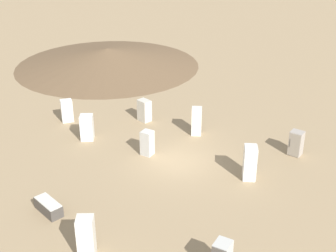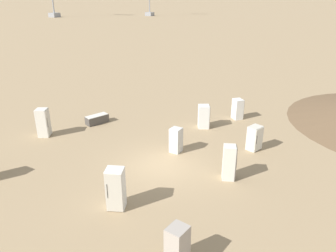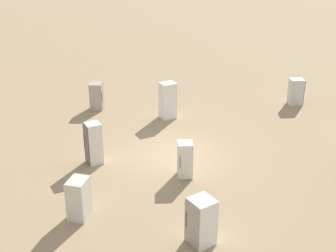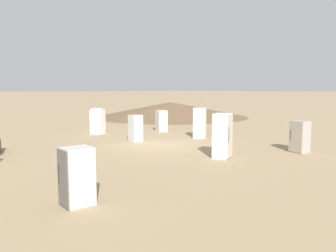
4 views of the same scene
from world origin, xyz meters
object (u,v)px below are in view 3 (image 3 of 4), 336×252
at_px(discarded_fridge_5, 93,143).
at_px(discarded_fridge_7, 185,160).
at_px(discarded_fridge_0, 79,198).
at_px(discarded_fridge_9, 97,96).
at_px(discarded_fridge_4, 296,92).
at_px(discarded_fridge_3, 168,100).
at_px(discarded_fridge_8, 201,222).

bearing_deg(discarded_fridge_5, discarded_fridge_7, -133.58).
bearing_deg(discarded_fridge_0, discarded_fridge_9, 19.05).
xyz_separation_m(discarded_fridge_4, discarded_fridge_7, (6.82, 7.44, 0.00)).
bearing_deg(discarded_fridge_4, discarded_fridge_3, -78.11).
height_order(discarded_fridge_3, discarded_fridge_5, discarded_fridge_3).
distance_m(discarded_fridge_0, discarded_fridge_9, 9.99).
bearing_deg(discarded_fridge_8, discarded_fridge_0, 37.40).
relative_size(discarded_fridge_5, discarded_fridge_8, 1.13).
xyz_separation_m(discarded_fridge_0, discarded_fridge_9, (0.16, -9.99, -0.00)).
height_order(discarded_fridge_3, discarded_fridge_8, discarded_fridge_3).
bearing_deg(discarded_fridge_7, discarded_fridge_9, -59.61).
distance_m(discarded_fridge_3, discarded_fridge_5, 5.76).
distance_m(discarded_fridge_0, discarded_fridge_4, 14.63).
height_order(discarded_fridge_5, discarded_fridge_9, discarded_fridge_5).
height_order(discarded_fridge_0, discarded_fridge_3, discarded_fridge_3).
xyz_separation_m(discarded_fridge_4, discarded_fridge_5, (10.52, 6.09, 0.17)).
distance_m(discarded_fridge_8, discarded_fridge_9, 12.37).
bearing_deg(discarded_fridge_3, discarded_fridge_0, -136.24).
relative_size(discarded_fridge_0, discarded_fridge_4, 1.00).
xyz_separation_m(discarded_fridge_0, discarded_fridge_4, (-10.70, -9.98, 0.00)).
height_order(discarded_fridge_0, discarded_fridge_5, discarded_fridge_5).
bearing_deg(discarded_fridge_3, discarded_fridge_4, -12.37).
relative_size(discarded_fridge_7, discarded_fridge_8, 0.93).
height_order(discarded_fridge_0, discarded_fridge_4, discarded_fridge_4).
xyz_separation_m(discarded_fridge_7, discarded_fridge_8, (-0.10, 4.20, 0.06)).
relative_size(discarded_fridge_3, discarded_fridge_5, 1.05).
bearing_deg(discarded_fridge_0, discarded_fridge_8, -94.55).
relative_size(discarded_fridge_5, discarded_fridge_7, 1.22).
bearing_deg(discarded_fridge_5, discarded_fridge_4, -83.39).
xyz_separation_m(discarded_fridge_0, discarded_fridge_7, (-3.88, -2.53, 0.01)).
xyz_separation_m(discarded_fridge_5, discarded_fridge_8, (-3.80, 5.55, -0.11)).
height_order(discarded_fridge_3, discarded_fridge_7, discarded_fridge_3).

